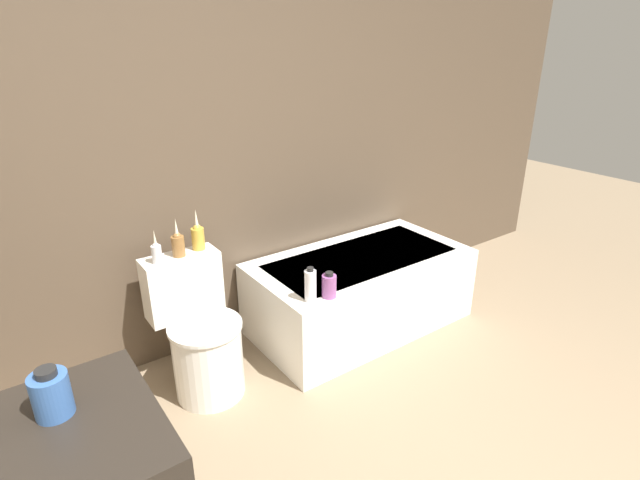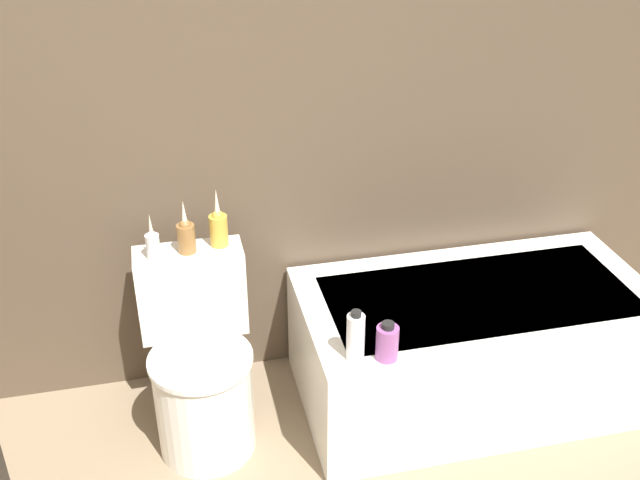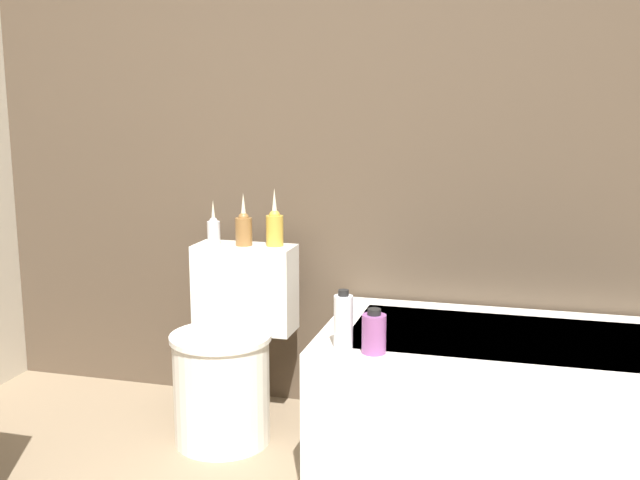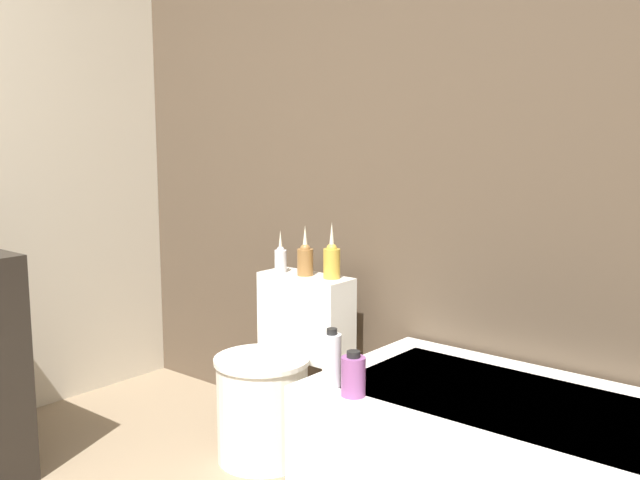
# 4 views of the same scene
# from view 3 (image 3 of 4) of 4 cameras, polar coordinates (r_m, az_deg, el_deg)

# --- Properties ---
(wall_back_tiled) EXTENTS (6.40, 0.06, 2.60)m
(wall_back_tiled) POSITION_cam_3_polar(r_m,az_deg,el_deg) (3.09, -0.19, 10.85)
(wall_back_tiled) COLOR brown
(wall_back_tiled) RESTS_ON ground_plane
(bathtub) EXTENTS (1.40, 0.74, 0.49)m
(bathtub) POSITION_cam_3_polar(r_m,az_deg,el_deg) (2.77, 15.14, -11.89)
(bathtub) COLOR white
(bathtub) RESTS_ON ground
(toilet) EXTENTS (0.41, 0.54, 0.71)m
(toilet) POSITION_cam_3_polar(r_m,az_deg,el_deg) (2.95, -6.94, -8.78)
(toilet) COLOR white
(toilet) RESTS_ON ground
(vase_gold) EXTENTS (0.05, 0.05, 0.18)m
(vase_gold) POSITION_cam_3_polar(r_m,az_deg,el_deg) (3.03, -8.11, 0.78)
(vase_gold) COLOR silver
(vase_gold) RESTS_ON toilet
(vase_silver) EXTENTS (0.07, 0.07, 0.21)m
(vase_silver) POSITION_cam_3_polar(r_m,az_deg,el_deg) (3.00, -5.83, 0.94)
(vase_silver) COLOR olive
(vase_silver) RESTS_ON toilet
(vase_bronze) EXTENTS (0.07, 0.07, 0.23)m
(vase_bronze) POSITION_cam_3_polar(r_m,az_deg,el_deg) (2.98, -3.47, 1.04)
(vase_bronze) COLOR gold
(vase_bronze) RESTS_ON toilet
(shampoo_bottle_tall) EXTENTS (0.06, 0.06, 0.20)m
(shampoo_bottle_tall) POSITION_cam_3_polar(r_m,az_deg,el_deg) (2.46, 1.79, -6.19)
(shampoo_bottle_tall) COLOR silver
(shampoo_bottle_tall) RESTS_ON bathtub
(shampoo_bottle_short) EXTENTS (0.08, 0.08, 0.15)m
(shampoo_bottle_short) POSITION_cam_3_polar(r_m,az_deg,el_deg) (2.42, 4.13, -7.08)
(shampoo_bottle_short) COLOR #8C4C8C
(shampoo_bottle_short) RESTS_ON bathtub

